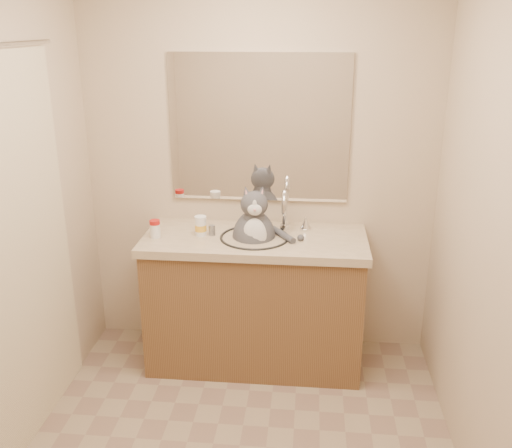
{
  "coord_description": "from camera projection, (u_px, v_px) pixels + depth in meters",
  "views": [
    {
      "loc": [
        0.32,
        -2.22,
        2.06
      ],
      "look_at": [
        0.04,
        0.65,
        1.04
      ],
      "focal_mm": 40.0,
      "sensor_mm": 36.0,
      "label": 1
    }
  ],
  "objects": [
    {
      "name": "room",
      "position": [
        232.0,
        239.0,
        2.39
      ],
      "size": [
        2.22,
        2.52,
        2.42
      ],
      "color": "gray",
      "rests_on": "ground"
    },
    {
      "name": "vanity",
      "position": [
        255.0,
        297.0,
        3.55
      ],
      "size": [
        1.34,
        0.59,
        1.12
      ],
      "color": "brown",
      "rests_on": "ground"
    },
    {
      "name": "mirror",
      "position": [
        259.0,
        129.0,
        3.47
      ],
      "size": [
        1.1,
        0.02,
        0.9
      ],
      "primitive_type": "cube",
      "color": "white",
      "rests_on": "room"
    },
    {
      "name": "shower_curtain",
      "position": [
        11.0,
        258.0,
        2.64
      ],
      "size": [
        0.02,
        1.3,
        1.93
      ],
      "color": "beige",
      "rests_on": "ground"
    },
    {
      "name": "cat",
      "position": [
        254.0,
        235.0,
        3.41
      ],
      "size": [
        0.41,
        0.32,
        0.52
      ],
      "rotation": [
        0.0,
        0.0,
        0.14
      ],
      "color": "#424247",
      "rests_on": "vanity"
    },
    {
      "name": "pill_bottle_redcap",
      "position": [
        155.0,
        229.0,
        3.39
      ],
      "size": [
        0.07,
        0.07,
        0.11
      ],
      "rotation": [
        0.0,
        0.0,
        -0.1
      ],
      "color": "white",
      "rests_on": "vanity"
    },
    {
      "name": "pill_bottle_orange",
      "position": [
        201.0,
        226.0,
        3.42
      ],
      "size": [
        0.08,
        0.08,
        0.12
      ],
      "rotation": [
        0.0,
        0.0,
        0.09
      ],
      "color": "white",
      "rests_on": "vanity"
    },
    {
      "name": "grey_canister",
      "position": [
        212.0,
        230.0,
        3.43
      ],
      "size": [
        0.05,
        0.05,
        0.06
      ],
      "rotation": [
        0.0,
        0.0,
        0.23
      ],
      "color": "slate",
      "rests_on": "vanity"
    }
  ]
}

